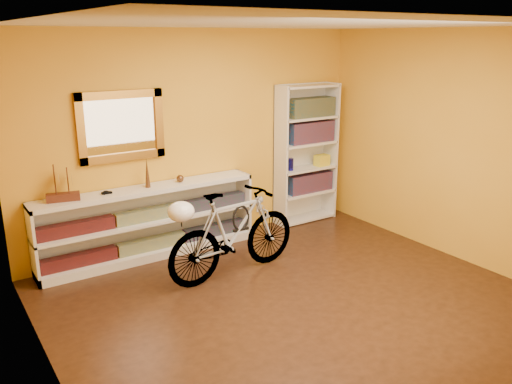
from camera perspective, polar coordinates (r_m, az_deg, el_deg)
floor at (r=5.28m, az=4.27°, el=-11.82°), size 4.50×4.00×0.01m
ceiling at (r=4.65m, az=4.99°, el=17.78°), size 4.50×4.00×0.01m
back_wall at (r=6.46m, az=-6.41°, el=5.74°), size 4.50×0.01×2.60m
left_wall at (r=3.90m, az=-22.63°, el=-2.71°), size 0.01×4.00×2.60m
right_wall at (r=6.41m, az=20.80°, el=4.67°), size 0.01×4.00×2.60m
gilt_mirror at (r=6.02m, az=-14.44°, el=6.94°), size 0.98×0.06×0.78m
wall_socket at (r=7.15m, az=0.36°, el=-1.80°), size 0.09×0.02×0.09m
console_unit at (r=6.23m, az=-11.50°, el=-3.27°), size 2.60×0.35×0.85m
cd_row_lower at (r=6.30m, az=-11.29°, el=-5.51°), size 2.50×0.13×0.14m
cd_row_upper at (r=6.17m, az=-11.48°, el=-2.36°), size 2.50×0.13×0.14m
model_ship at (r=5.79m, az=-20.38°, el=0.96°), size 0.35×0.20×0.40m
toy_car at (r=5.95m, az=-15.90°, el=-0.20°), size 0.00×0.00×0.00m
bronze_ornament at (r=6.06m, az=-11.75°, el=2.09°), size 0.06×0.06×0.35m
decorative_orb at (r=6.24m, az=-8.25°, el=1.46°), size 0.09×0.09×0.09m
bookcase at (r=7.24m, az=5.48°, el=4.11°), size 0.90×0.30×1.90m
book_row_a at (r=7.37m, az=5.70°, el=1.07°), size 0.70×0.22×0.26m
book_row_b at (r=7.21m, az=5.86°, el=6.52°), size 0.70×0.22×0.28m
book_row_c at (r=7.16m, az=5.94°, el=9.16°), size 0.70×0.22×0.25m
travel_mug at (r=7.08m, az=3.79°, el=3.02°), size 0.07×0.07×0.17m
red_tin at (r=7.04m, az=4.18°, el=8.70°), size 0.13×0.13×0.16m
yellow_bag at (r=7.39m, az=7.17°, el=3.45°), size 0.20×0.14×0.15m
bicycle at (r=5.63m, az=-2.44°, el=-4.44°), size 0.55×1.67×0.97m
helmet at (r=5.19m, az=-8.15°, el=-2.13°), size 0.27×0.26×0.20m
u_lock at (r=5.64m, az=-1.65°, el=-2.84°), size 0.21×0.02×0.21m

